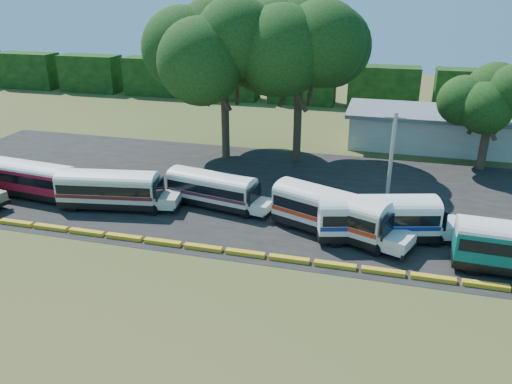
% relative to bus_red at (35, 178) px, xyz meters
% --- Properties ---
extents(ground, '(160.00, 160.00, 0.00)m').
position_rel_bus_red_xyz_m(ground, '(15.27, -5.95, -1.79)').
color(ground, '#38511B').
rests_on(ground, ground).
extents(asphalt_strip, '(64.00, 24.00, 0.02)m').
position_rel_bus_red_xyz_m(asphalt_strip, '(16.27, 6.05, -1.78)').
color(asphalt_strip, black).
rests_on(asphalt_strip, ground).
extents(curb, '(53.70, 0.45, 0.30)m').
position_rel_bus_red_xyz_m(curb, '(15.27, -4.95, -1.64)').
color(curb, yellow).
rests_on(curb, ground).
extents(terminal_building, '(19.00, 9.00, 4.00)m').
position_rel_bus_red_xyz_m(terminal_building, '(33.27, 24.05, 0.24)').
color(terminal_building, beige).
rests_on(terminal_building, ground).
extents(treeline_backdrop, '(130.00, 4.00, 6.00)m').
position_rel_bus_red_xyz_m(treeline_backdrop, '(15.27, 42.05, 1.21)').
color(treeline_backdrop, black).
rests_on(treeline_backdrop, ground).
extents(bus_red, '(9.68, 3.27, 3.12)m').
position_rel_bus_red_xyz_m(bus_red, '(0.00, 0.00, 0.00)').
color(bus_red, black).
rests_on(bus_red, ground).
extents(bus_cream_west, '(9.96, 3.91, 3.19)m').
position_rel_bus_red_xyz_m(bus_cream_west, '(7.30, -0.35, 0.01)').
color(bus_cream_west, black).
rests_on(bus_cream_west, ground).
extents(bus_cream_east, '(9.21, 3.84, 2.94)m').
position_rel_bus_red_xyz_m(bus_cream_east, '(15.13, 2.05, -0.13)').
color(bus_cream_east, black).
rests_on(bus_cream_east, ground).
extents(bus_white_red, '(10.52, 6.18, 3.39)m').
position_rel_bus_red_xyz_m(bus_white_red, '(24.98, -0.42, 0.13)').
color(bus_white_red, black).
rests_on(bus_white_red, ground).
extents(bus_white_blue, '(10.45, 5.12, 3.34)m').
position_rel_bus_red_xyz_m(bus_white_blue, '(28.28, -0.43, 0.10)').
color(bus_white_blue, black).
rests_on(bus_white_blue, ground).
extents(tree_west, '(12.15, 12.15, 16.42)m').
position_rel_bus_red_xyz_m(tree_west, '(12.20, 14.17, 10.13)').
color(tree_west, '#38261C').
rests_on(tree_west, ground).
extents(tree_center, '(11.22, 11.22, 16.25)m').
position_rel_bus_red_xyz_m(tree_center, '(19.46, 15.31, 10.29)').
color(tree_center, '#38261C').
rests_on(tree_center, ground).
extents(tree_east, '(7.06, 7.06, 10.34)m').
position_rel_bus_red_xyz_m(tree_east, '(37.45, 17.25, 5.87)').
color(tree_east, '#38261C').
rests_on(tree_east, ground).
extents(utility_pole, '(1.60, 0.30, 7.97)m').
position_rel_bus_red_xyz_m(utility_pole, '(28.71, 5.09, 2.30)').
color(utility_pole, gray).
rests_on(utility_pole, ground).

